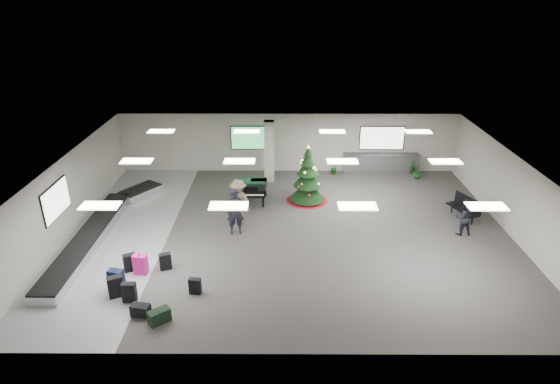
{
  "coord_description": "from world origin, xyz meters",
  "views": [
    {
      "loc": [
        -0.34,
        -17.05,
        9.45
      ],
      "look_at": [
        -0.43,
        1.0,
        1.38
      ],
      "focal_mm": 30.0,
      "sensor_mm": 36.0,
      "label": 1
    }
  ],
  "objects_px": {
    "traveler_a": "(236,212)",
    "potted_plant_right": "(417,171)",
    "traveler_b": "(238,201)",
    "baggage_carousel": "(101,228)",
    "traveler_bench": "(464,217)",
    "bench": "(465,207)",
    "service_counter": "(381,164)",
    "potted_plant_left": "(334,168)",
    "pink_suitcase": "(140,265)",
    "christmas_tree": "(308,182)",
    "grand_piano": "(252,188)"
  },
  "relations": [
    {
      "from": "service_counter",
      "to": "potted_plant_left",
      "type": "xyz_separation_m",
      "value": [
        -2.52,
        -0.15,
        -0.17
      ]
    },
    {
      "from": "baggage_carousel",
      "to": "bench",
      "type": "distance_m",
      "value": 15.56
    },
    {
      "from": "service_counter",
      "to": "grand_piano",
      "type": "relative_size",
      "value": 2.26
    },
    {
      "from": "traveler_bench",
      "to": "potted_plant_left",
      "type": "distance_m",
      "value": 8.05
    },
    {
      "from": "baggage_carousel",
      "to": "potted_plant_right",
      "type": "distance_m",
      "value": 15.83
    },
    {
      "from": "pink_suitcase",
      "to": "traveler_bench",
      "type": "relative_size",
      "value": 0.49
    },
    {
      "from": "pink_suitcase",
      "to": "grand_piano",
      "type": "bearing_deg",
      "value": 66.19
    },
    {
      "from": "pink_suitcase",
      "to": "christmas_tree",
      "type": "bearing_deg",
      "value": 51.87
    },
    {
      "from": "pink_suitcase",
      "to": "potted_plant_left",
      "type": "bearing_deg",
      "value": 57.68
    },
    {
      "from": "grand_piano",
      "to": "potted_plant_right",
      "type": "bearing_deg",
      "value": 18.29
    },
    {
      "from": "baggage_carousel",
      "to": "pink_suitcase",
      "type": "bearing_deg",
      "value": -49.97
    },
    {
      "from": "traveler_a",
      "to": "potted_plant_right",
      "type": "bearing_deg",
      "value": 21.75
    },
    {
      "from": "potted_plant_right",
      "to": "traveler_bench",
      "type": "bearing_deg",
      "value": -87.77
    },
    {
      "from": "baggage_carousel",
      "to": "potted_plant_left",
      "type": "distance_m",
      "value": 12.24
    },
    {
      "from": "traveler_bench",
      "to": "potted_plant_right",
      "type": "relative_size",
      "value": 2.03
    },
    {
      "from": "christmas_tree",
      "to": "traveler_b",
      "type": "xyz_separation_m",
      "value": [
        -3.06,
        -2.12,
        0.0
      ]
    },
    {
      "from": "bench",
      "to": "traveler_a",
      "type": "distance_m",
      "value": 9.98
    },
    {
      "from": "baggage_carousel",
      "to": "potted_plant_right",
      "type": "xyz_separation_m",
      "value": [
        14.64,
        6.01,
        0.17
      ]
    },
    {
      "from": "bench",
      "to": "traveler_b",
      "type": "relative_size",
      "value": 0.86
    },
    {
      "from": "baggage_carousel",
      "to": "traveler_a",
      "type": "xyz_separation_m",
      "value": [
        5.62,
        0.01,
        0.77
      ]
    },
    {
      "from": "bench",
      "to": "potted_plant_left",
      "type": "relative_size",
      "value": 2.22
    },
    {
      "from": "baggage_carousel",
      "to": "christmas_tree",
      "type": "xyz_separation_m",
      "value": [
        8.69,
        3.2,
        0.75
      ]
    },
    {
      "from": "traveler_bench",
      "to": "grand_piano",
      "type": "bearing_deg",
      "value": -24.53
    },
    {
      "from": "pink_suitcase",
      "to": "christmas_tree",
      "type": "xyz_separation_m",
      "value": [
        6.2,
        6.17,
        0.59
      ]
    },
    {
      "from": "pink_suitcase",
      "to": "christmas_tree",
      "type": "height_order",
      "value": "christmas_tree"
    },
    {
      "from": "traveler_a",
      "to": "traveler_b",
      "type": "bearing_deg",
      "value": 76.95
    },
    {
      "from": "bench",
      "to": "traveler_bench",
      "type": "xyz_separation_m",
      "value": [
        -0.62,
        -1.42,
        0.22
      ]
    },
    {
      "from": "service_counter",
      "to": "pink_suitcase",
      "type": "xyz_separation_m",
      "value": [
        -10.34,
        -9.71,
        -0.17
      ]
    },
    {
      "from": "traveler_a",
      "to": "potted_plant_left",
      "type": "distance_m",
      "value": 8.1
    },
    {
      "from": "service_counter",
      "to": "bench",
      "type": "relative_size",
      "value": 2.44
    },
    {
      "from": "baggage_carousel",
      "to": "traveler_b",
      "type": "distance_m",
      "value": 5.79
    },
    {
      "from": "baggage_carousel",
      "to": "traveler_b",
      "type": "relative_size",
      "value": 5.04
    },
    {
      "from": "grand_piano",
      "to": "potted_plant_left",
      "type": "bearing_deg",
      "value": 39.05
    },
    {
      "from": "grand_piano",
      "to": "potted_plant_right",
      "type": "distance_m",
      "value": 9.07
    },
    {
      "from": "baggage_carousel",
      "to": "traveler_a",
      "type": "height_order",
      "value": "traveler_a"
    },
    {
      "from": "traveler_b",
      "to": "potted_plant_right",
      "type": "height_order",
      "value": "traveler_b"
    },
    {
      "from": "service_counter",
      "to": "potted_plant_left",
      "type": "relative_size",
      "value": 5.41
    },
    {
      "from": "christmas_tree",
      "to": "potted_plant_left",
      "type": "distance_m",
      "value": 3.8
    },
    {
      "from": "traveler_bench",
      "to": "potted_plant_right",
      "type": "distance_m",
      "value": 6.07
    },
    {
      "from": "service_counter",
      "to": "grand_piano",
      "type": "height_order",
      "value": "service_counter"
    },
    {
      "from": "pink_suitcase",
      "to": "traveler_a",
      "type": "xyz_separation_m",
      "value": [
        3.12,
        2.98,
        0.61
      ]
    },
    {
      "from": "bench",
      "to": "potted_plant_right",
      "type": "xyz_separation_m",
      "value": [
        -0.86,
        4.63,
        -0.18
      ]
    },
    {
      "from": "christmas_tree",
      "to": "traveler_bench",
      "type": "xyz_separation_m",
      "value": [
        6.18,
        -3.24,
        -0.18
      ]
    },
    {
      "from": "christmas_tree",
      "to": "potted_plant_right",
      "type": "bearing_deg",
      "value": 25.28
    },
    {
      "from": "baggage_carousel",
      "to": "service_counter",
      "type": "bearing_deg",
      "value": 27.67
    },
    {
      "from": "baggage_carousel",
      "to": "service_counter",
      "type": "xyz_separation_m",
      "value": [
        12.84,
        6.73,
        0.33
      ]
    },
    {
      "from": "pink_suitcase",
      "to": "grand_piano",
      "type": "relative_size",
      "value": 0.43
    },
    {
      "from": "grand_piano",
      "to": "traveler_b",
      "type": "distance_m",
      "value": 2.03
    },
    {
      "from": "traveler_bench",
      "to": "potted_plant_left",
      "type": "bearing_deg",
      "value": -60.68
    },
    {
      "from": "service_counter",
      "to": "bench",
      "type": "height_order",
      "value": "service_counter"
    }
  ]
}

